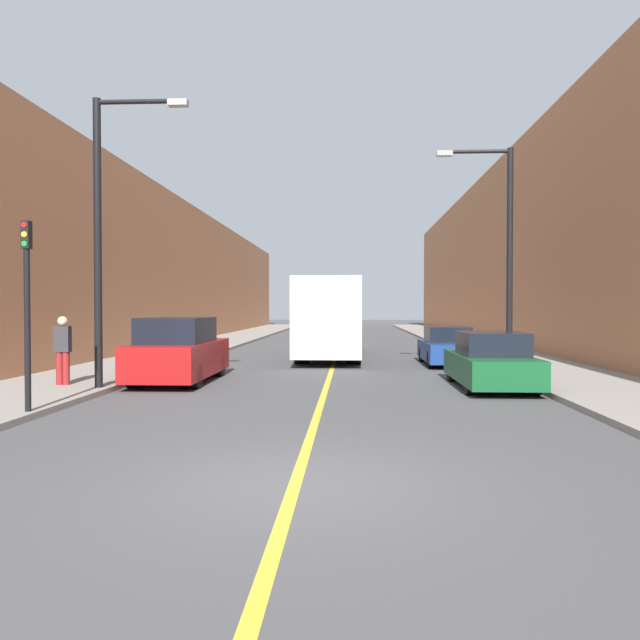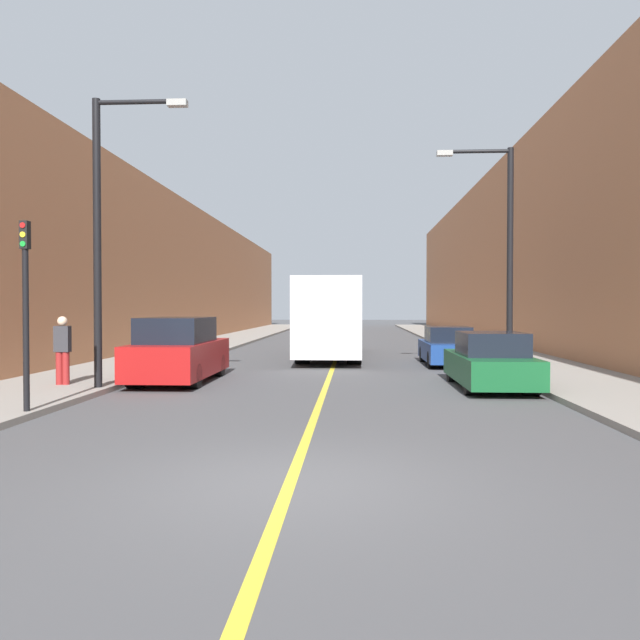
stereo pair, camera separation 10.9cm
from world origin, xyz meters
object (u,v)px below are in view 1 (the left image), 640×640
object	(u,v)px
car_right_near	(490,363)
pedestrian	(63,349)
street_lamp_left	(106,223)
street_lamp_right	(503,244)
traffic_light	(27,307)
parked_suv_left	(179,352)
bus	(331,316)
car_right_mid	(447,348)

from	to	relation	value
car_right_near	pedestrian	distance (m)	11.46
street_lamp_left	street_lamp_right	world-z (taller)	street_lamp_left
traffic_light	pedestrian	size ratio (longest dim) A/B	2.07
parked_suv_left	pedestrian	size ratio (longest dim) A/B	2.69
car_right_near	street_lamp_left	world-z (taller)	street_lamp_left
car_right_near	street_lamp_right	bearing A→B (deg)	71.48
street_lamp_right	traffic_light	xyz separation A→B (m)	(-11.25, -8.45, -2.04)
pedestrian	street_lamp_left	bearing A→B (deg)	-19.17
bus	car_right_mid	xyz separation A→B (m)	(4.52, -3.53, -1.12)
pedestrian	bus	bearing A→B (deg)	59.14
car_right_mid	street_lamp_left	distance (m)	13.35
parked_suv_left	pedestrian	xyz separation A→B (m)	(-2.58, -1.88, 0.20)
parked_suv_left	street_lamp_right	xyz separation A→B (m)	(9.93, 2.41, 3.35)
car_right_mid	street_lamp_left	xyz separation A→B (m)	(-9.87, -8.21, 3.67)
car_right_mid	pedestrian	xyz separation A→B (m)	(-11.25, -7.73, 0.42)
bus	car_right_near	size ratio (longest dim) A/B	2.40
bus	car_right_near	world-z (taller)	bus
parked_suv_left	street_lamp_left	distance (m)	4.36
traffic_light	pedestrian	xyz separation A→B (m)	(-1.27, 4.16, -1.12)
car_right_near	street_lamp_left	bearing A→B (deg)	-171.69
car_right_mid	bus	bearing A→B (deg)	141.96
parked_suv_left	car_right_mid	world-z (taller)	parked_suv_left
bus	pedestrian	size ratio (longest dim) A/B	6.07
car_right_near	street_lamp_left	distance (m)	10.78
parked_suv_left	traffic_light	size ratio (longest dim) A/B	1.30
street_lamp_right	traffic_light	size ratio (longest dim) A/B	1.91
bus	traffic_light	world-z (taller)	traffic_light
car_right_mid	car_right_near	bearing A→B (deg)	-88.59
street_lamp_right	pedestrian	world-z (taller)	street_lamp_right
street_lamp_right	pedestrian	distance (m)	13.61
car_right_near	pedestrian	bearing A→B (deg)	-175.05
car_right_mid	street_lamp_right	world-z (taller)	street_lamp_right
car_right_mid	street_lamp_right	bearing A→B (deg)	-69.68
car_right_mid	traffic_light	xyz separation A→B (m)	(-9.98, -11.88, 1.54)
street_lamp_left	traffic_light	size ratio (longest dim) A/B	1.96
street_lamp_left	street_lamp_right	xyz separation A→B (m)	(11.14, 4.77, -0.10)
bus	car_right_mid	distance (m)	5.84
car_right_near	street_lamp_left	size ratio (longest dim) A/B	0.62
traffic_light	street_lamp_left	bearing A→B (deg)	88.30
car_right_near	car_right_mid	xyz separation A→B (m)	(-0.17, 6.74, -0.02)
car_right_mid	street_lamp_right	xyz separation A→B (m)	(1.27, -3.44, 3.57)
parked_suv_left	street_lamp_right	bearing A→B (deg)	13.63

